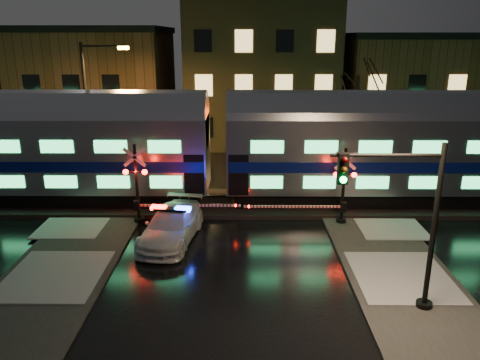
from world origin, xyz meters
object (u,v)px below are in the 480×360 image
Objects in this scene: crossing_signal_right at (336,194)px; streetlight at (91,105)px; police_car at (172,225)px; crossing_signal_left at (144,192)px; traffic_light at (406,226)px.

crossing_signal_right is 0.63× the size of streetlight.
crossing_signal_left is (-1.52, 1.87, 0.90)m from police_car.
police_car is 0.98× the size of crossing_signal_right.
crossing_signal_right is 9.07m from crossing_signal_left.
crossing_signal_right is 0.94× the size of traffic_light.
streetlight is (-14.13, 14.05, 1.83)m from traffic_light.
police_car is at bearing -50.88° from crossing_signal_left.
crossing_signal_right is at bearing -26.59° from streetlight.
streetlight is (-4.32, 6.70, 3.22)m from crossing_signal_left.
crossing_signal_left is 0.66× the size of streetlight.
traffic_light is 0.68× the size of streetlight.
streetlight reaches higher than traffic_light.
traffic_light reaches higher than crossing_signal_right.
police_car is 10.20m from traffic_light.
streetlight is at bearing 132.52° from police_car.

